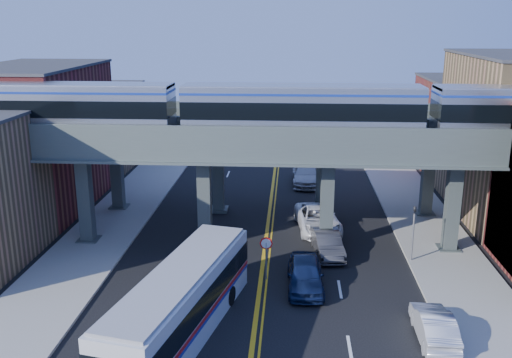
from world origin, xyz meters
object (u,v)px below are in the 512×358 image
Objects in this scene: stop_sign at (266,251)px; transit_bus at (181,304)px; transit_train at (302,109)px; car_parked_curb at (434,326)px; car_lane_d at (306,174)px; car_lane_c at (318,219)px; traffic_signal at (413,228)px; car_lane_a at (305,274)px; car_lane_b at (327,243)px.

transit_bus is (-3.74, -6.33, -0.10)m from stop_sign.
transit_train is 15.20m from car_parked_curb.
transit_bus is 27.38m from car_lane_d.
car_parked_curb is (4.89, -14.21, -0.11)m from car_lane_c.
transit_train reaches higher than stop_sign.
traffic_signal is 0.68× the size of car_lane_d.
car_lane_c reaches higher than car_lane_a.
car_parked_curb is (6.27, -10.94, -8.48)m from transit_train.
transit_train is 8.72m from car_lane_b.
transit_bus is (-12.64, -9.33, -0.64)m from traffic_signal.
car_lane_d is (2.71, 20.27, -0.89)m from stop_sign.
traffic_signal reaches higher than car_parked_curb.
transit_train is at bearing 68.86° from stop_sign.
transit_bus reaches higher than car_lane_a.
stop_sign is at bearing -161.37° from traffic_signal.
car_lane_a is at bearing -114.70° from car_lane_b.
transit_train reaches higher than transit_bus.
transit_train is at bearing 140.79° from car_lane_b.
car_lane_d is (0.46, 21.22, 0.03)m from car_lane_a.
transit_bus is 2.11× the size of car_lane_c.
traffic_signal is (8.90, 3.00, 0.54)m from stop_sign.
car_lane_c reaches higher than car_parked_curb.
transit_train is 9.94× the size of car_lane_b.
car_lane_b is 10.78m from car_parked_curb.
car_lane_c is (1.07, 9.22, 0.00)m from car_lane_a.
transit_bus is at bearing -143.58° from traffic_signal.
car_lane_d is at bearing 87.39° from car_lane_a.
stop_sign is at bearing -18.12° from transit_bus.
stop_sign is 0.53× the size of car_lane_a.
transit_bus is at bearing -103.98° from car_lane_d.
stop_sign is 0.44× the size of car_lane_d.
stop_sign is 9.41m from traffic_signal.
transit_train is 17.44× the size of stop_sign.
car_parked_curb is at bearing -77.96° from car_lane_c.
car_lane_c is (3.31, 8.26, -0.91)m from stop_sign.
traffic_signal is 0.92× the size of car_parked_curb.
stop_sign is 7.35m from transit_bus.
car_lane_a is at bearing -103.54° from car_lane_c.
stop_sign is 2.61m from car_lane_a.
stop_sign is 10.18m from car_parked_curb.
transit_train is at bearing -59.75° from car_parked_curb.
transit_bus is 2.78× the size of car_lane_b.
stop_sign is at bearing -111.14° from transit_train.
traffic_signal is 0.32× the size of transit_bus.
stop_sign is at bearing 155.66° from car_lane_a.
traffic_signal is (6.97, -2.00, -6.91)m from transit_train.
car_lane_b is at bearing 45.97° from stop_sign.
car_lane_c is at bearing 68.16° from stop_sign.
transit_bus is at bearing -116.61° from transit_train.
car_lane_d is at bearing 87.09° from transit_train.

